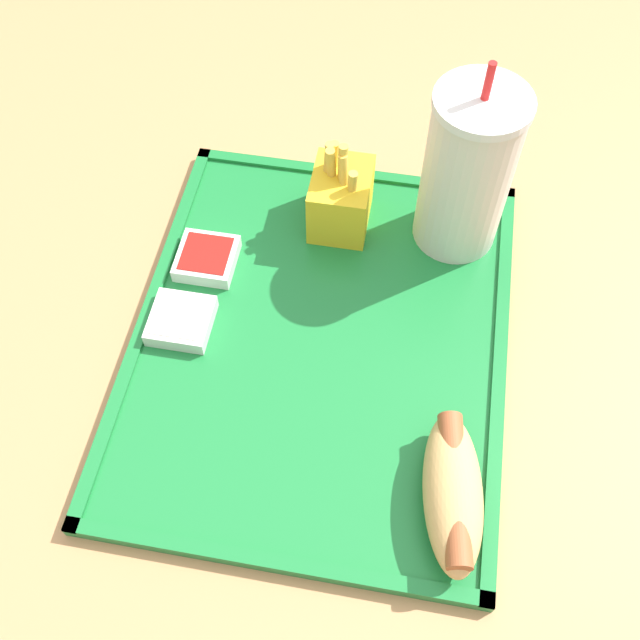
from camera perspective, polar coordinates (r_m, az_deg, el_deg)
ground_plane at (r=1.39m, az=1.38°, el=-18.90°), size 8.00×8.00×0.00m
dining_table at (r=1.03m, az=1.82°, el=-13.92°), size 1.21×1.13×0.76m
food_tray at (r=0.69m, az=-0.00°, el=-1.55°), size 0.42×0.34×0.01m
soda_cup at (r=0.70m, az=11.16°, el=11.01°), size 0.08×0.08×0.21m
hot_dog_far at (r=0.60m, az=10.09°, el=-12.78°), size 0.14×0.06×0.04m
fries_carton at (r=0.74m, az=1.58°, el=9.35°), size 0.07×0.06×0.10m
sauce_cup_mayo at (r=0.70m, az=-10.54°, el=-0.02°), size 0.06×0.06×0.02m
sauce_cup_ketchup at (r=0.73m, az=-8.63°, el=4.70°), size 0.06×0.06×0.02m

